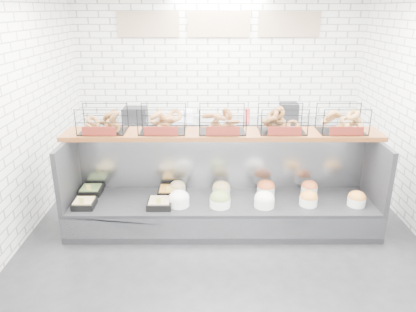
{
  "coord_description": "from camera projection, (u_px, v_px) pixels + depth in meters",
  "views": [
    {
      "loc": [
        -0.19,
        -4.5,
        2.77
      ],
      "look_at": [
        -0.18,
        0.45,
        0.95
      ],
      "focal_mm": 35.0,
      "sensor_mm": 36.0,
      "label": 1
    }
  ],
  "objects": [
    {
      "name": "prep_counter",
      "position": [
        218.0,
        143.0,
        7.29
      ],
      "size": [
        4.0,
        0.6,
        1.2
      ],
      "color": "#93969B",
      "rests_on": "ground"
    },
    {
      "name": "room_shell",
      "position": [
        223.0,
        68.0,
        5.03
      ],
      "size": [
        5.02,
        5.51,
        3.01
      ],
      "color": "white",
      "rests_on": "ground"
    },
    {
      "name": "ground",
      "position": [
        222.0,
        238.0,
        5.17
      ],
      "size": [
        5.5,
        5.5,
        0.0
      ],
      "primitive_type": "plane",
      "color": "black",
      "rests_on": "ground"
    },
    {
      "name": "display_case",
      "position": [
        222.0,
        203.0,
        5.38
      ],
      "size": [
        4.0,
        0.9,
        1.2
      ],
      "color": "black",
      "rests_on": "ground"
    },
    {
      "name": "bagel_shelf",
      "position": [
        222.0,
        123.0,
        5.19
      ],
      "size": [
        4.1,
        0.5,
        0.4
      ],
      "color": "#532911",
      "rests_on": "display_case"
    }
  ]
}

